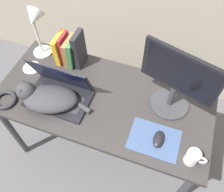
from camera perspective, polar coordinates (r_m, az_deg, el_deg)
ground_plane at (r=2.01m, az=-4.99°, el=-19.70°), size 12.00×12.00×0.00m
desk at (r=1.54m, az=-2.05°, el=-2.22°), size 1.35×0.64×0.72m
laptop at (r=1.48m, az=-12.52°, el=1.00°), size 0.38×0.25×0.25m
cat at (r=1.46m, az=-15.53°, el=-0.35°), size 0.46×0.29×0.14m
external_monitor at (r=1.32m, az=15.45°, el=3.57°), size 0.42×0.24×0.42m
mousepad at (r=1.36m, az=10.13°, el=-10.23°), size 0.28×0.21×0.00m
computer_mouse at (r=1.34m, az=11.12°, el=-10.11°), size 0.06×0.11×0.04m
book_row at (r=1.63m, az=-9.97°, el=10.96°), size 0.18×0.17×0.25m
desk_lamp at (r=1.60m, az=-17.90°, el=15.83°), size 0.17×0.17×0.41m
cable_coil at (r=1.60m, az=-24.34°, el=-0.84°), size 0.14×0.14×0.03m
mug at (r=1.31m, az=18.91°, el=-13.80°), size 0.11×0.07×0.10m
cd_disc at (r=1.73m, az=-18.77°, el=6.50°), size 0.12×0.12×0.00m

